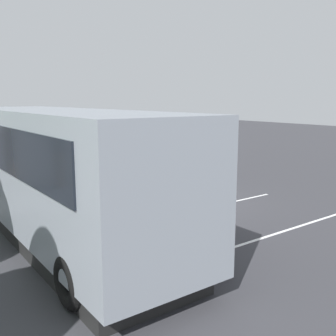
# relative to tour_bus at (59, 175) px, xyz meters

# --- Properties ---
(ground_plane) EXTENTS (80.00, 80.00, 0.00)m
(ground_plane) POSITION_rel_tour_bus_xyz_m (0.89, -4.64, -1.64)
(ground_plane) COLOR #38383D
(tour_bus) EXTENTS (9.69, 2.77, 3.25)m
(tour_bus) POSITION_rel_tour_bus_xyz_m (0.00, 0.00, 0.00)
(tour_bus) COLOR #8C939E
(tour_bus) RESTS_ON ground_plane
(spectator_far_left) EXTENTS (0.58, 0.38, 1.75)m
(spectator_far_left) POSITION_rel_tour_bus_xyz_m (-2.05, -2.86, -0.60)
(spectator_far_left) COLOR black
(spectator_far_left) RESTS_ON ground_plane
(spectator_left) EXTENTS (0.57, 0.39, 1.77)m
(spectator_left) POSITION_rel_tour_bus_xyz_m (-0.88, -2.84, -0.59)
(spectator_left) COLOR black
(spectator_left) RESTS_ON ground_plane
(spectator_centre) EXTENTS (0.57, 0.39, 1.74)m
(spectator_centre) POSITION_rel_tour_bus_xyz_m (0.59, -2.69, -0.60)
(spectator_centre) COLOR black
(spectator_centre) RESTS_ON ground_plane
(spectator_right) EXTENTS (0.57, 0.38, 1.66)m
(spectator_right) POSITION_rel_tour_bus_xyz_m (1.68, -2.80, -0.67)
(spectator_right) COLOR black
(spectator_right) RESTS_ON ground_plane
(spectator_far_right) EXTENTS (0.58, 0.35, 1.81)m
(spectator_far_right) POSITION_rel_tour_bus_xyz_m (3.03, -2.59, -0.56)
(spectator_far_right) COLOR black
(spectator_far_right) RESTS_ON ground_plane
(parked_motorcycle_silver) EXTENTS (2.05, 0.58, 0.99)m
(parked_motorcycle_silver) POSITION_rel_tour_bus_xyz_m (-3.02, -1.92, -1.16)
(parked_motorcycle_silver) COLOR black
(parked_motorcycle_silver) RESTS_ON ground_plane
(stunt_motorcycle) EXTENTS (1.98, 0.64, 1.76)m
(stunt_motorcycle) POSITION_rel_tour_bus_xyz_m (5.05, -7.04, -0.62)
(stunt_motorcycle) COLOR black
(stunt_motorcycle) RESTS_ON ground_plane
(traffic_cone) EXTENTS (0.34, 0.34, 0.63)m
(traffic_cone) POSITION_rel_tour_bus_xyz_m (3.52, -6.05, -1.34)
(traffic_cone) COLOR orange
(traffic_cone) RESTS_ON ground_plane
(bay_line_a) EXTENTS (0.23, 4.98, 0.01)m
(bay_line_a) POSITION_rel_tour_bus_xyz_m (-2.93, -5.48, -1.64)
(bay_line_a) COLOR white
(bay_line_a) RESTS_ON ground_plane
(bay_line_b) EXTENTS (0.23, 4.89, 0.01)m
(bay_line_b) POSITION_rel_tour_bus_xyz_m (0.02, -5.48, -1.64)
(bay_line_b) COLOR white
(bay_line_b) RESTS_ON ground_plane
(bay_line_c) EXTENTS (0.21, 4.12, 0.01)m
(bay_line_c) POSITION_rel_tour_bus_xyz_m (2.97, -5.48, -1.64)
(bay_line_c) COLOR white
(bay_line_c) RESTS_ON ground_plane
(bay_line_d) EXTENTS (0.23, 4.94, 0.01)m
(bay_line_d) POSITION_rel_tour_bus_xyz_m (5.91, -5.48, -1.64)
(bay_line_d) COLOR white
(bay_line_d) RESTS_ON ground_plane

